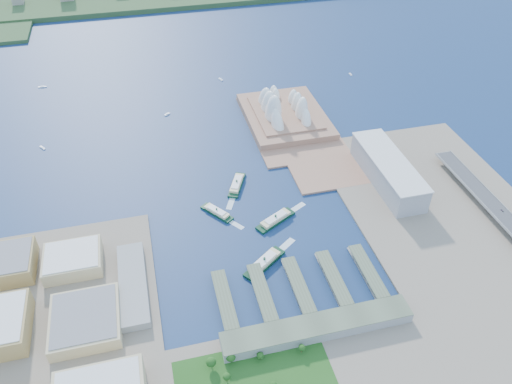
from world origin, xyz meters
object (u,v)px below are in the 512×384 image
object	(u,v)px
ferry_c	(264,261)
ferry_b	(237,183)
toaster_building	(388,171)
ferry_d	(276,218)
opera_house	(286,103)
ferry_a	(217,211)
car_c	(502,210)

from	to	relation	value
ferry_c	ferry_b	bearing A→B (deg)	-36.12
toaster_building	ferry_d	bearing A→B (deg)	-166.81
opera_house	ferry_a	world-z (taller)	opera_house
toaster_building	ferry_a	xyz separation A→B (m)	(-246.00, -7.38, -15.85)
opera_house	ferry_a	xyz separation A→B (m)	(-156.00, -207.38, -27.35)
ferry_b	car_c	xyz separation A→B (m)	(316.74, -151.11, 10.25)
opera_house	toaster_building	distance (m)	219.62
ferry_b	ferry_d	size ratio (longest dim) A/B	0.95
opera_house	ferry_c	world-z (taller)	opera_house
ferry_c	opera_house	bearing A→B (deg)	-56.78
toaster_building	ferry_a	bearing A→B (deg)	-178.28
ferry_c	ferry_a	bearing A→B (deg)	-15.79
opera_house	ferry_b	bearing A→B (deg)	-126.97
ferry_b	ferry_d	bearing A→B (deg)	-43.89
opera_house	toaster_building	size ratio (longest dim) A/B	1.16
ferry_d	car_c	bearing A→B (deg)	-131.75
ferry_d	toaster_building	bearing A→B (deg)	-105.38
opera_house	ferry_d	bearing A→B (deg)	-109.42
car_c	opera_house	bearing A→B (deg)	-57.09
ferry_a	car_c	bearing A→B (deg)	-52.36
toaster_building	ferry_a	world-z (taller)	toaster_building
ferry_b	ferry_c	xyz separation A→B (m)	(-0.57, -153.88, 0.50)
ferry_b	ferry_c	world-z (taller)	ferry_c
ferry_d	ferry_b	bearing A→B (deg)	-7.41
opera_house	ferry_c	distance (m)	333.11
toaster_building	ferry_c	world-z (taller)	toaster_building
opera_house	toaster_building	xyz separation A→B (m)	(90.00, -200.00, -11.50)
car_c	toaster_building	bearing A→B (deg)	-44.61
toaster_building	ferry_d	xyz separation A→B (m)	(-174.99, -41.00, -14.98)
ferry_a	car_c	xyz separation A→B (m)	(355.00, -100.13, 10.85)
ferry_d	car_c	distance (m)	291.84
ferry_a	ferry_b	bearing A→B (deg)	16.51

